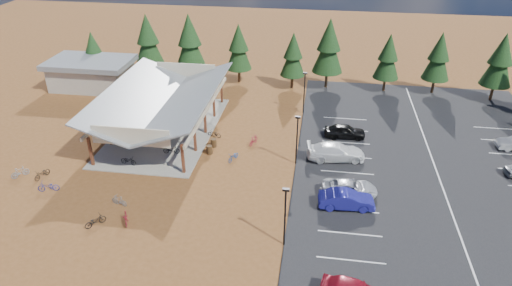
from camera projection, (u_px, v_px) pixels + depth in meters
name	position (u px, v px, depth m)	size (l,w,h in m)	color
ground	(242.00, 170.00, 44.00)	(140.00, 140.00, 0.00)	brown
asphalt_lot	(436.00, 169.00, 44.15)	(27.00, 44.00, 0.04)	black
concrete_pad	(166.00, 130.00, 51.36)	(10.60, 18.60, 0.10)	gray
bike_pavilion	(163.00, 99.00, 49.55)	(11.65, 19.40, 4.97)	#512C17
outbuilding	(92.00, 73.00, 61.79)	(11.00, 7.00, 3.90)	#ADA593
lamp_post_0	(285.00, 213.00, 33.25)	(0.50, 0.25, 5.14)	black
lamp_post_1	(297.00, 137.00, 43.64)	(0.50, 0.25, 5.14)	black
lamp_post_2	(304.00, 90.00, 54.04)	(0.50, 0.25, 5.14)	black
trash_bin_0	(209.00, 150.00, 46.57)	(0.60, 0.60, 0.90)	#3E2A16
trash_bin_1	(214.00, 143.00, 47.84)	(0.60, 0.60, 0.90)	#3E2A16
pine_0	(93.00, 50.00, 63.71)	(2.92, 2.92, 6.81)	#382314
pine_1	(148.00, 40.00, 63.10)	(3.96, 3.96, 9.22)	#382314
pine_2	(190.00, 41.00, 61.59)	(4.12, 4.12, 9.61)	#382314
pine_3	(239.00, 47.00, 62.06)	(3.53, 3.53, 8.23)	#382314
pine_4	(293.00, 55.00, 60.28)	(3.29, 3.29, 7.66)	#382314
pine_5	(329.00, 46.00, 59.94)	(4.06, 4.06, 9.46)	#382314
pine_6	(388.00, 57.00, 59.31)	(3.35, 3.35, 7.80)	#382314
pine_7	(439.00, 57.00, 58.62)	(3.51, 3.51, 8.18)	#382314
pine_8	(500.00, 60.00, 56.26)	(3.76, 3.76, 8.75)	#382314
bike_0	(128.00, 160.00, 44.53)	(0.58, 1.65, 0.87)	black
bike_1	(145.00, 126.00, 50.90)	(0.46, 1.63, 0.98)	gray
bike_2	(162.00, 111.00, 54.44)	(0.67, 1.92, 1.01)	#232697
bike_3	(165.00, 104.00, 56.37)	(0.45, 1.61, 0.97)	maroon
bike_4	(171.00, 150.00, 46.40)	(0.59, 1.68, 0.88)	black
bike_5	(164.00, 138.00, 48.50)	(0.42, 1.50, 0.90)	#989DA0
bike_6	(180.00, 117.00, 53.16)	(0.56, 1.61, 0.85)	navy
bike_7	(207.00, 100.00, 57.52)	(0.42, 1.50, 0.90)	maroon
bike_8	(42.00, 174.00, 42.58)	(0.61, 1.74, 0.91)	black
bike_9	(20.00, 172.00, 42.74)	(0.47, 1.65, 0.99)	gray
bike_10	(48.00, 187.00, 40.65)	(0.66, 1.88, 0.99)	navy
bike_11	(126.00, 218.00, 36.71)	(0.47, 1.67, 1.01)	maroon
bike_12	(95.00, 221.00, 36.45)	(0.62, 1.78, 0.93)	black
bike_13	(119.00, 201.00, 38.83)	(0.44, 1.56, 0.94)	gray
bike_14	(233.00, 156.00, 45.39)	(0.58, 1.67, 0.88)	#224C94
bike_15	(254.00, 140.00, 48.24)	(0.48, 1.69, 1.02)	maroon
bike_16	(214.00, 134.00, 49.74)	(0.53, 1.53, 0.81)	black
car_1	(346.00, 200.00, 38.37)	(1.64, 4.70, 1.55)	navy
car_2	(350.00, 188.00, 40.05)	(2.23, 4.83, 1.34)	#B2B4BB
car_3	(336.00, 152.00, 45.37)	(2.33, 5.73, 1.66)	white
car_4	(345.00, 131.00, 49.47)	(1.76, 4.38, 1.49)	black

